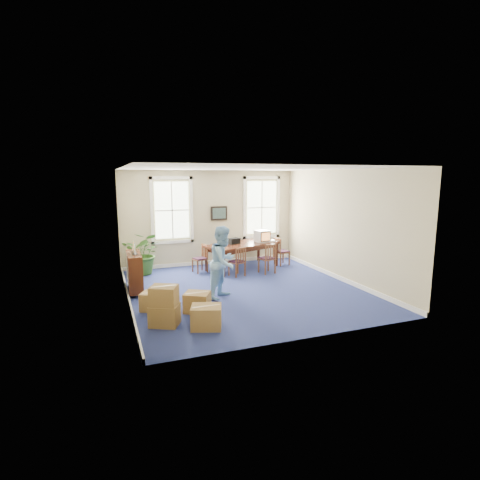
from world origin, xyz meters
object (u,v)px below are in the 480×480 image
object	(u,v)px
crt_tv	(262,236)
man	(224,262)
potted_plant	(144,253)
conference_table	(243,256)
chair_near_left	(237,261)
credenza	(135,274)
cardboard_boxes	(174,302)

from	to	relation	value
crt_tv	man	size ratio (longest dim) A/B	0.26
potted_plant	conference_table	bearing A→B (deg)	-6.98
chair_near_left	credenza	world-z (taller)	credenza
man	potted_plant	size ratio (longest dim) A/B	1.36
conference_table	credenza	distance (m)	3.80
credenza	potted_plant	size ratio (longest dim) A/B	0.92
credenza	crt_tv	bearing A→B (deg)	19.65
chair_near_left	cardboard_boxes	size ratio (longest dim) A/B	0.59
crt_tv	cardboard_boxes	xyz separation A→B (m)	(-3.69, -3.86, -0.59)
conference_table	cardboard_boxes	size ratio (longest dim) A/B	1.61
man	chair_near_left	bearing A→B (deg)	17.49
credenza	cardboard_boxes	xyz separation A→B (m)	(0.58, -2.44, -0.05)
conference_table	cardboard_boxes	bearing A→B (deg)	-146.79
conference_table	potted_plant	world-z (taller)	potted_plant
man	potted_plant	world-z (taller)	man
credenza	potted_plant	bearing A→B (deg)	77.21
crt_tv	potted_plant	distance (m)	3.86
chair_near_left	man	bearing A→B (deg)	41.71
man	credenza	distance (m)	2.43
conference_table	chair_near_left	size ratio (longest dim) A/B	2.71
potted_plant	man	bearing A→B (deg)	-61.77
cardboard_boxes	crt_tv	bearing A→B (deg)	46.35
crt_tv	chair_near_left	size ratio (longest dim) A/B	0.52
potted_plant	cardboard_boxes	xyz separation A→B (m)	(0.15, -4.19, -0.23)
potted_plant	cardboard_boxes	world-z (taller)	potted_plant
credenza	conference_table	bearing A→B (deg)	22.31
chair_near_left	potted_plant	world-z (taller)	potted_plant
man	cardboard_boxes	xyz separation A→B (m)	(-1.47, -1.19, -0.47)
chair_near_left	credenza	xyz separation A→B (m)	(-3.05, -0.54, 0.03)
crt_tv	conference_table	bearing A→B (deg)	172.84
man	cardboard_boxes	bearing A→B (deg)	175.70
chair_near_left	credenza	distance (m)	3.09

